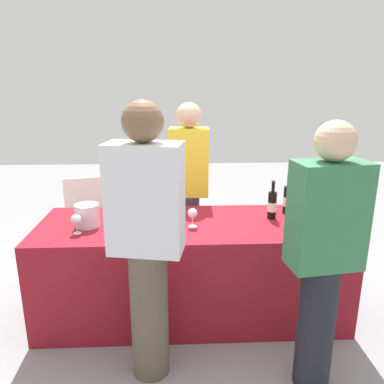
% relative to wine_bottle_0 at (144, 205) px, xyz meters
% --- Properties ---
extents(ground_plane, '(12.00, 12.00, 0.00)m').
position_rel_wine_bottle_0_xyz_m(ground_plane, '(0.37, -0.08, -0.91)').
color(ground_plane, gray).
extents(tasting_table, '(2.38, 0.84, 0.79)m').
position_rel_wine_bottle_0_xyz_m(tasting_table, '(0.37, -0.08, -0.52)').
color(tasting_table, maroon).
rests_on(tasting_table, ground_plane).
extents(wine_bottle_0, '(0.08, 0.08, 0.33)m').
position_rel_wine_bottle_0_xyz_m(wine_bottle_0, '(0.00, 0.00, 0.00)').
color(wine_bottle_0, black).
rests_on(wine_bottle_0, tasting_table).
extents(wine_bottle_1, '(0.07, 0.07, 0.31)m').
position_rel_wine_bottle_0_xyz_m(wine_bottle_1, '(1.02, -0.01, -0.01)').
color(wine_bottle_1, black).
rests_on(wine_bottle_1, tasting_table).
extents(wine_bottle_2, '(0.07, 0.07, 0.32)m').
position_rel_wine_bottle_0_xyz_m(wine_bottle_2, '(1.18, 0.11, -0.01)').
color(wine_bottle_2, black).
rests_on(wine_bottle_2, tasting_table).
extents(wine_bottle_3, '(0.07, 0.07, 0.31)m').
position_rel_wine_bottle_0_xyz_m(wine_bottle_3, '(1.32, 0.12, -0.01)').
color(wine_bottle_3, black).
rests_on(wine_bottle_3, tasting_table).
extents(wine_glass_0, '(0.08, 0.08, 0.15)m').
position_rel_wine_bottle_0_xyz_m(wine_glass_0, '(-0.47, -0.26, -0.02)').
color(wine_glass_0, silver).
rests_on(wine_glass_0, tasting_table).
extents(wine_glass_1, '(0.07, 0.07, 0.14)m').
position_rel_wine_bottle_0_xyz_m(wine_glass_1, '(-0.14, -0.27, -0.02)').
color(wine_glass_1, silver).
rests_on(wine_glass_1, tasting_table).
extents(wine_glass_2, '(0.07, 0.07, 0.15)m').
position_rel_wine_bottle_0_xyz_m(wine_glass_2, '(0.38, -0.17, -0.02)').
color(wine_glass_2, silver).
rests_on(wine_glass_2, tasting_table).
extents(ice_bucket, '(0.18, 0.18, 0.17)m').
position_rel_wine_bottle_0_xyz_m(ice_bucket, '(-0.42, -0.12, -0.04)').
color(ice_bucket, silver).
rests_on(ice_bucket, tasting_table).
extents(server_pouring, '(0.36, 0.22, 1.67)m').
position_rel_wine_bottle_0_xyz_m(server_pouring, '(0.38, 0.53, 0.02)').
color(server_pouring, '#3F3351').
rests_on(server_pouring, ground_plane).
extents(guest_0, '(0.47, 0.31, 1.75)m').
position_rel_wine_bottle_0_xyz_m(guest_0, '(0.07, -0.74, 0.04)').
color(guest_0, brown).
rests_on(guest_0, ground_plane).
extents(guest_1, '(0.43, 0.28, 1.65)m').
position_rel_wine_bottle_0_xyz_m(guest_1, '(1.09, -0.89, -0.02)').
color(guest_1, black).
rests_on(guest_1, ground_plane).
extents(menu_board, '(0.57, 0.16, 0.91)m').
position_rel_wine_bottle_0_xyz_m(menu_board, '(-0.60, 0.93, -0.45)').
color(menu_board, white).
rests_on(menu_board, ground_plane).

